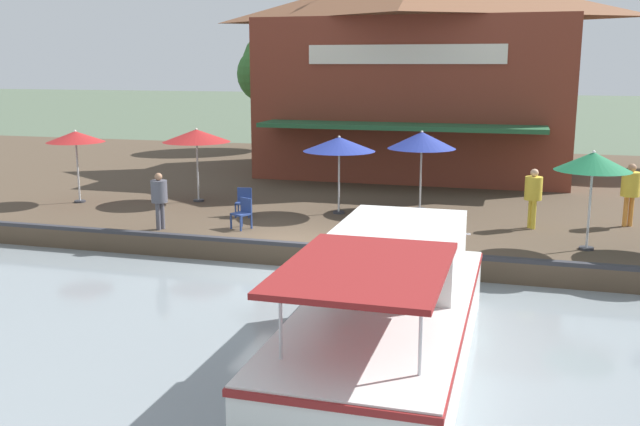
{
  "coord_description": "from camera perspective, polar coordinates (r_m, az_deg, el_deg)",
  "views": [
    {
      "loc": [
        16.48,
        5.51,
        5.11
      ],
      "look_at": [
        -1.0,
        0.54,
        1.3
      ],
      "focal_mm": 40.0,
      "sensor_mm": 36.0,
      "label": 1
    }
  ],
  "objects": [
    {
      "name": "patio_umbrella_near_quay_edge",
      "position": [
        24.71,
        -18.97,
        5.77
      ],
      "size": [
        1.88,
        1.88,
        2.4
      ],
      "color": "#B7B7B7",
      "rests_on": "quay_deck"
    },
    {
      "name": "patio_umbrella_mid_patio_right",
      "position": [
        21.62,
        1.54,
        5.52
      ],
      "size": [
        2.19,
        2.19,
        2.39
      ],
      "color": "#B7B7B7",
      "rests_on": "quay_deck"
    },
    {
      "name": "cafe_chair_beside_entrance",
      "position": [
        21.56,
        -6.11,
        0.99
      ],
      "size": [
        0.51,
        0.51,
        0.85
      ],
      "color": "navy",
      "rests_on": "quay_deck"
    },
    {
      "name": "ground_plane",
      "position": [
        18.11,
        -2.51,
        -4.56
      ],
      "size": [
        220.0,
        220.0,
        0.0
      ],
      "primitive_type": "plane",
      "color": "#4C5B47"
    },
    {
      "name": "waterfront_restaurant",
      "position": [
        30.4,
        7.9,
        11.29
      ],
      "size": [
        9.28,
        12.74,
        8.76
      ],
      "color": "brown",
      "rests_on": "quay_deck"
    },
    {
      "name": "cafe_chair_back_row_seat",
      "position": [
        19.95,
        -6.18,
        0.1
      ],
      "size": [
        0.59,
        0.59,
        0.85
      ],
      "color": "navy",
      "rests_on": "quay_deck"
    },
    {
      "name": "motorboat_second_along",
      "position": [
        13.01,
        6.09,
        -7.19
      ],
      "size": [
        8.76,
        2.72,
        2.25
      ],
      "color": "white",
      "rests_on": "river_water"
    },
    {
      "name": "person_mid_patio",
      "position": [
        20.11,
        -12.74,
        1.45
      ],
      "size": [
        0.45,
        0.45,
        1.59
      ],
      "color": "#4C4C56",
      "rests_on": "quay_deck"
    },
    {
      "name": "patio_umbrella_far_corner",
      "position": [
        22.33,
        8.14,
        5.78
      ],
      "size": [
        2.11,
        2.11,
        2.5
      ],
      "color": "#B7B7B7",
      "rests_on": "quay_deck"
    },
    {
      "name": "tree_behind_restaurant",
      "position": [
        38.37,
        -3.39,
        11.5
      ],
      "size": [
        4.47,
        4.25,
        6.54
      ],
      "color": "brown",
      "rests_on": "quay_deck"
    },
    {
      "name": "quay_deck",
      "position": [
        28.44,
        4.48,
        2.07
      ],
      "size": [
        22.0,
        56.0,
        0.6
      ],
      "primitive_type": "cube",
      "color": "#4C3D2D",
      "rests_on": "ground"
    },
    {
      "name": "patio_umbrella_by_entrance",
      "position": [
        18.48,
        21.01,
        3.85
      ],
      "size": [
        1.83,
        1.83,
        2.47
      ],
      "color": "#B7B7B7",
      "rests_on": "quay_deck"
    },
    {
      "name": "person_near_entrance",
      "position": [
        21.79,
        23.58,
        1.93
      ],
      "size": [
        0.51,
        0.51,
        1.79
      ],
      "color": "orange",
      "rests_on": "quay_deck"
    },
    {
      "name": "quay_edge_fender",
      "position": [
        18.03,
        -2.43,
        -2.49
      ],
      "size": [
        0.2,
        50.4,
        0.1
      ],
      "primitive_type": "cube",
      "color": "#2D2D33",
      "rests_on": "quay_deck"
    },
    {
      "name": "person_at_quay_edge",
      "position": [
        20.6,
        16.7,
        1.68
      ],
      "size": [
        0.48,
        0.48,
        1.68
      ],
      "color": "gold",
      "rests_on": "quay_deck"
    },
    {
      "name": "patio_umbrella_back_row",
      "position": [
        23.9,
        -9.86,
        6.11
      ],
      "size": [
        2.23,
        2.23,
        2.45
      ],
      "color": "#B7B7B7",
      "rests_on": "quay_deck"
    }
  ]
}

